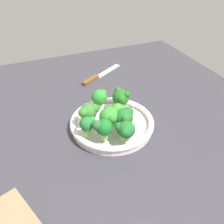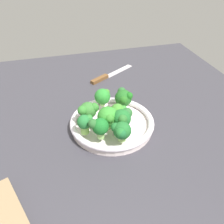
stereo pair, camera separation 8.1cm
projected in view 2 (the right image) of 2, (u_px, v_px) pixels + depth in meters
ground_plane at (103, 126)px, 87.75cm from camera, size 130.00×130.00×2.50cm
bowl at (112, 123)px, 84.08cm from camera, size 28.71×28.71×3.65cm
broccoli_floret_0 at (124, 98)px, 86.38cm from camera, size 6.92×6.04×7.01cm
broccoli_floret_1 at (118, 111)px, 80.21cm from camera, size 4.89×6.19×6.29cm
broccoli_floret_2 at (122, 118)px, 76.00cm from camera, size 6.37×7.56×7.44cm
broccoli_floret_3 at (85, 122)px, 75.25cm from camera, size 4.53×5.06×6.52cm
broccoli_floret_4 at (108, 117)px, 76.56cm from camera, size 7.08×6.67×7.72cm
broccoli_floret_5 at (103, 96)px, 87.98cm from camera, size 5.75×5.81×6.48cm
broccoli_floret_6 at (121, 131)px, 72.11cm from camera, size 6.11×5.92×6.45cm
broccoli_floret_7 at (99, 127)px, 73.06cm from camera, size 5.17×6.26×7.00cm
broccoli_floret_8 at (88, 110)px, 79.82cm from camera, size 5.68×7.22×6.97cm
knife at (107, 76)px, 115.09cm from camera, size 15.92×23.95×1.50cm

